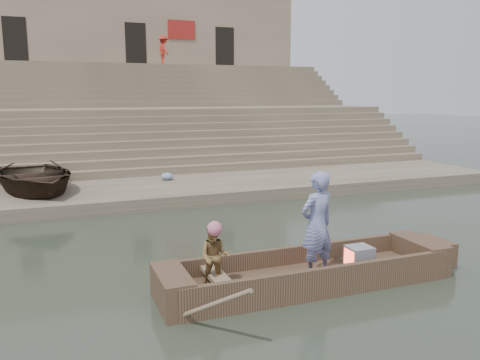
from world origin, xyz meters
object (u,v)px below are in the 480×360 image
rowing_man (215,257)px  beached_rowboat (33,176)px  television (359,257)px  main_rowboat (308,280)px  standing_man (317,225)px  pedestrian (164,50)px

rowing_man → beached_rowboat: (-3.13, 9.25, 0.11)m
television → beached_rowboat: size_ratio=0.10×
main_rowboat → television: television is taller
television → beached_rowboat: 11.05m
main_rowboat → beached_rowboat: beached_rowboat is taller
rowing_man → television: size_ratio=2.41×
standing_man → television: standing_man is taller
main_rowboat → pedestrian: 23.76m
standing_man → beached_rowboat: bearing=-75.1°
television → beached_rowboat: beached_rowboat is taller
standing_man → main_rowboat: bearing=-83.6°
beached_rowboat → pedestrian: (7.35, 13.62, 5.21)m
main_rowboat → beached_rowboat: size_ratio=1.07×
main_rowboat → television: bearing=-0.0°
standing_man → beached_rowboat: 10.67m
main_rowboat → rowing_man: 1.92m
pedestrian → main_rowboat: bearing=168.5°
beached_rowboat → pedestrian: 16.33m
rowing_man → beached_rowboat: size_ratio=0.24×
rowing_man → pedestrian: 23.85m
main_rowboat → television: (1.10, -0.00, 0.31)m
main_rowboat → pedestrian: (2.41, 22.87, 5.99)m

